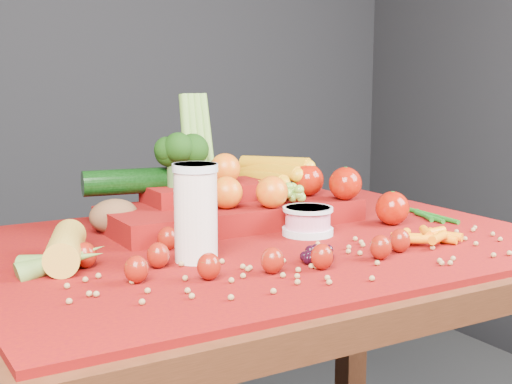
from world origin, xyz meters
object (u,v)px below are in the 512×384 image
table (261,295)px  produce_mound (236,196)px  yogurt_bowl (308,220)px  milk_glass (196,209)px

table → produce_mound: produce_mound is taller
table → yogurt_bowl: 0.17m
produce_mound → milk_glass: bearing=-131.2°
yogurt_bowl → produce_mound: produce_mound is taller
milk_glass → yogurt_bowl: milk_glass is taller
yogurt_bowl → milk_glass: bearing=-166.6°
table → produce_mound: (0.03, 0.16, 0.16)m
table → yogurt_bowl: (0.10, -0.01, 0.14)m
table → milk_glass: size_ratio=6.78×
table → produce_mound: size_ratio=1.85×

